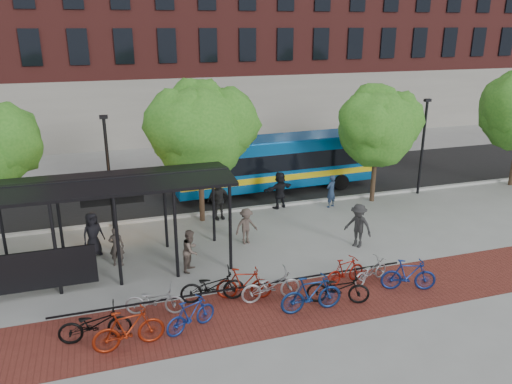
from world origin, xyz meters
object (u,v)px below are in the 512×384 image
object	(u,v)px
bike_3	(191,315)
pedestrian_7	(331,191)
pedestrian_4	(219,200)
bike_9	(345,271)
pedestrian_9	(358,226)
bike_8	(338,288)
bike_0	(95,324)
bike_7	(311,294)
bike_1	(129,329)
bike_10	(370,271)
bike_5	(244,284)
bus	(274,161)
pedestrian_5	(280,190)
tree_c	(379,124)
lamp_post_left	(109,170)
bike_4	(212,286)
lamp_post_right	(423,144)
pedestrian_8	(191,250)
bus_shelter	(79,196)
pedestrian_0	(93,234)
pedestrian_3	(246,226)
bike_11	(409,275)
pedestrian_1	(117,246)
bike_6	(271,286)
bike_2	(155,300)
tree_b	(201,126)

from	to	relation	value
bike_3	pedestrian_7	world-z (taller)	pedestrian_7
pedestrian_4	pedestrian_7	size ratio (longest dim) A/B	1.13
bike_9	pedestrian_9	size ratio (longest dim) A/B	0.90
bike_8	pedestrian_4	xyz separation A→B (m)	(-1.94, 8.50, 0.41)
bike_0	bike_7	xyz separation A→B (m)	(6.58, -0.48, 0.08)
bike_1	pedestrian_4	xyz separation A→B (m)	(4.78, 8.90, 0.33)
bike_8	bike_10	bearing A→B (deg)	-41.71
bike_5	bike_9	distance (m)	3.68
pedestrian_7	pedestrian_9	size ratio (longest dim) A/B	0.90
bus	pedestrian_5	bearing A→B (deg)	-106.10
tree_c	lamp_post_left	distance (m)	13.16
bus	pedestrian_4	distance (m)	5.13
pedestrian_5	pedestrian_9	size ratio (longest dim) A/B	1.01
bike_4	pedestrian_7	xyz separation A→B (m)	(7.70, 7.01, 0.28)
bike_7	pedestrian_4	bearing A→B (deg)	6.85
bike_8	pedestrian_4	size ratio (longest dim) A/B	1.09
lamp_post_left	pedestrian_4	bearing A→B (deg)	-4.24
bike_10	pedestrian_5	size ratio (longest dim) A/B	0.90
lamp_post_right	pedestrian_8	xyz separation A→B (m)	(-13.43, -5.10, -1.94)
bus_shelter	bike_0	size ratio (longest dim) A/B	5.15
pedestrian_0	pedestrian_3	world-z (taller)	pedestrian_0
bike_7	pedestrian_7	world-z (taller)	pedestrian_7
bike_3	lamp_post_right	bearing A→B (deg)	-81.36
lamp_post_left	bike_7	size ratio (longest dim) A/B	2.47
pedestrian_0	pedestrian_8	xyz separation A→B (m)	(3.43, -2.49, -0.09)
bike_10	pedestrian_9	distance (m)	3.09
bike_11	pedestrian_4	distance (m)	9.67
bus_shelter	bike_8	xyz separation A→B (m)	(7.86, -4.78, -2.46)
bus	pedestrian_9	world-z (taller)	bus
pedestrian_8	pedestrian_3	bearing A→B (deg)	-24.10
tree_c	pedestrian_1	size ratio (longest dim) A/B	3.77
pedestrian_0	bike_8	bearing A→B (deg)	-66.92
pedestrian_5	pedestrian_3	bearing A→B (deg)	32.74
bike_0	lamp_post_right	bearing A→B (deg)	-60.01
bike_9	pedestrian_3	distance (m)	4.97
pedestrian_1	pedestrian_7	size ratio (longest dim) A/B	0.94
bike_6	bike_4	bearing A→B (deg)	74.63
pedestrian_4	bike_8	bearing A→B (deg)	-83.87
bike_0	pedestrian_0	world-z (taller)	pedestrian_0
bike_8	bike_9	xyz separation A→B (m)	(0.81, 1.06, -0.04)
lamp_post_left	bike_5	world-z (taller)	lamp_post_left
bike_2	bike_10	xyz separation A→B (m)	(7.54, -0.27, -0.05)
lamp_post_right	bike_4	bearing A→B (deg)	-150.37
bike_0	pedestrian_1	world-z (taller)	pedestrian_1
tree_b	bike_7	world-z (taller)	tree_b
tree_b	pedestrian_0	bearing A→B (deg)	-154.59
bus	bike_1	size ratio (longest dim) A/B	5.43
bike_5	pedestrian_8	world-z (taller)	pedestrian_8
bike_8	bike_10	distance (m)	1.95
bike_4	bike_11	xyz separation A→B (m)	(6.59, -1.34, 0.01)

